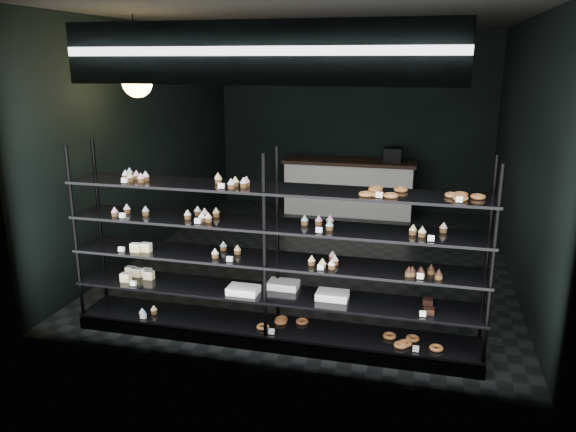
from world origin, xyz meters
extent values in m
cube|color=black|center=(0.00, 0.00, 0.01)|extent=(5.00, 6.00, 0.01)
cube|color=black|center=(0.00, 0.00, 3.20)|extent=(5.00, 6.00, 0.01)
cube|color=black|center=(0.00, 3.00, 1.60)|extent=(5.00, 0.01, 3.20)
cube|color=black|center=(0.00, -3.00, 1.60)|extent=(5.00, 0.01, 3.20)
cube|color=black|center=(-2.50, 0.00, 1.60)|extent=(0.01, 6.00, 3.20)
cube|color=black|center=(2.50, 0.00, 1.60)|extent=(0.01, 6.00, 3.20)
cube|color=black|center=(-0.01, -2.45, 0.06)|extent=(4.00, 0.50, 0.12)
cylinder|color=black|center=(-1.98, -2.67, 0.99)|extent=(0.04, 0.04, 1.85)
cylinder|color=black|center=(-1.98, -2.23, 0.99)|extent=(0.04, 0.04, 1.85)
cylinder|color=black|center=(-0.01, -2.67, 0.99)|extent=(0.04, 0.04, 1.85)
cylinder|color=black|center=(-0.01, -2.23, 0.99)|extent=(0.04, 0.04, 1.85)
cylinder|color=black|center=(1.96, -2.67, 0.99)|extent=(0.04, 0.04, 1.85)
cylinder|color=black|center=(1.96, -2.23, 0.99)|extent=(0.04, 0.04, 1.85)
cube|color=black|center=(-0.01, -2.45, 0.15)|extent=(4.00, 0.50, 0.03)
cube|color=black|center=(-0.01, -2.45, 0.50)|extent=(4.00, 0.50, 0.02)
cube|color=black|center=(-0.01, -2.45, 0.85)|extent=(4.00, 0.50, 0.02)
cube|color=black|center=(-0.01, -2.45, 1.20)|extent=(4.00, 0.50, 0.02)
cube|color=black|center=(-0.01, -2.45, 1.55)|extent=(4.00, 0.50, 0.02)
cube|color=white|center=(-1.37, -2.63, 1.59)|extent=(0.06, 0.04, 0.06)
cube|color=white|center=(-0.40, -2.63, 1.59)|extent=(0.06, 0.04, 0.06)
cube|color=white|center=(0.98, -2.63, 1.59)|extent=(0.05, 0.04, 0.06)
cube|color=white|center=(1.68, -2.63, 1.59)|extent=(0.06, 0.04, 0.06)
cube|color=white|center=(-1.43, -2.63, 1.24)|extent=(0.06, 0.04, 0.06)
cube|color=white|center=(-0.69, -2.63, 1.24)|extent=(0.05, 0.04, 0.06)
cube|color=white|center=(0.44, -2.63, 1.24)|extent=(0.06, 0.04, 0.06)
cube|color=white|center=(1.43, -2.63, 1.24)|extent=(0.06, 0.04, 0.06)
cube|color=white|center=(-1.47, -2.63, 0.89)|extent=(0.06, 0.04, 0.06)
cube|color=white|center=(-0.38, -2.63, 0.89)|extent=(0.06, 0.04, 0.06)
cube|color=white|center=(0.55, -2.63, 0.89)|extent=(0.05, 0.04, 0.06)
cube|color=white|center=(1.40, -2.63, 0.89)|extent=(0.06, 0.04, 0.06)
cube|color=white|center=(-1.42, -2.63, 0.54)|extent=(0.06, 0.04, 0.06)
cube|color=white|center=(1.39, -2.63, 0.54)|extent=(0.06, 0.04, 0.06)
cube|color=white|center=(-1.28, -2.63, 0.19)|extent=(0.06, 0.04, 0.06)
cube|color=white|center=(0.08, -2.63, 0.19)|extent=(0.05, 0.04, 0.06)
cube|color=white|center=(1.36, -2.63, 0.19)|extent=(0.06, 0.04, 0.06)
cube|color=#0C133F|center=(0.00, -2.92, 2.75)|extent=(3.20, 0.04, 0.45)
cube|color=white|center=(0.00, -2.94, 2.75)|extent=(3.30, 0.02, 0.50)
cylinder|color=black|center=(-1.85, -1.45, 2.90)|extent=(0.01, 0.01, 0.56)
sphere|color=#F6BC56|center=(-1.85, -1.45, 2.45)|extent=(0.33, 0.33, 0.33)
cube|color=silver|center=(0.02, 2.50, 0.46)|extent=(2.25, 0.60, 0.92)
cube|color=black|center=(0.02, 2.50, 0.95)|extent=(2.34, 0.65, 0.06)
cube|color=black|center=(0.77, 2.50, 1.10)|extent=(0.30, 0.30, 0.25)
camera|label=1|loc=(1.40, -7.31, 2.69)|focal=35.00mm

